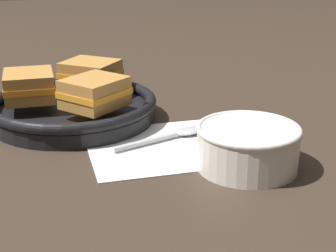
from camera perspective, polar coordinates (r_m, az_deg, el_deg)
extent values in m
plane|color=#382B21|center=(0.77, 0.42, -2.27)|extent=(4.00, 4.00, 0.00)
cube|color=white|center=(0.77, -0.36, -2.12)|extent=(0.23, 0.20, 0.00)
cylinder|color=silver|center=(0.70, 8.81, -2.38)|extent=(0.14, 0.14, 0.06)
cylinder|color=orange|center=(0.70, 8.88, -1.18)|extent=(0.12, 0.12, 0.01)
torus|color=silver|center=(0.69, 8.93, -0.33)|extent=(0.14, 0.14, 0.01)
cube|color=#B7B7BC|center=(0.77, -2.45, -1.73)|extent=(0.11, 0.04, 0.01)
ellipsoid|color=#B7B7BC|center=(0.81, 2.44, -0.53)|extent=(0.06, 0.04, 0.01)
cylinder|color=black|center=(0.89, -10.41, 1.36)|extent=(0.27, 0.27, 0.02)
torus|color=black|center=(0.89, -10.49, 2.64)|extent=(0.28, 0.28, 0.02)
cube|color=#B27A38|center=(0.82, -8.08, 2.76)|extent=(0.12, 0.12, 0.02)
cube|color=orange|center=(0.82, -8.13, 3.69)|extent=(0.12, 0.12, 0.01)
cube|color=#B27A38|center=(0.82, -8.18, 4.63)|extent=(0.12, 0.12, 0.02)
cube|color=#B27A38|center=(0.94, -8.52, 4.92)|extent=(0.12, 0.12, 0.02)
cube|color=orange|center=(0.93, -8.56, 5.75)|extent=(0.12, 0.12, 0.01)
cube|color=#B27A38|center=(0.93, -8.61, 6.58)|extent=(0.12, 0.12, 0.02)
cube|color=#B27A38|center=(0.88, -15.06, 3.45)|extent=(0.08, 0.09, 0.02)
cube|color=orange|center=(0.88, -15.14, 4.32)|extent=(0.08, 0.09, 0.01)
cube|color=#B27A38|center=(0.88, -15.22, 5.20)|extent=(0.08, 0.09, 0.02)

